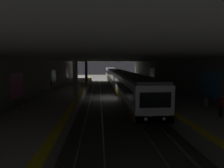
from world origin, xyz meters
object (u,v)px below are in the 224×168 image
Objects in this scene: bench_right_far at (68,79)px; suitcase_rolling at (55,88)px; bench_right_near at (22,102)px; pillar_far at (86,72)px; person_walking_mid at (221,105)px; backpack_on_floor at (168,94)px; person_waiting_near at (51,85)px; bench_left_mid at (172,88)px; trash_bin at (205,103)px; bench_right_mid at (44,91)px; pillar_near at (75,79)px; metro_train at (117,77)px.

bench_right_far is 14.66m from suitcase_rolling.
pillar_far is at bearing -10.57° from bench_right_near.
person_walking_mid is 9.83m from backpack_on_floor.
bench_left_mid is at bearing -94.88° from person_waiting_near.
person_walking_mid is at bearing 169.25° from trash_bin.
bench_right_far is at bearing 52.82° from pillar_far.
bench_right_mid is at bearing 179.47° from person_waiting_near.
pillar_far is 22.88m from bench_right_near.
person_waiting_near is (3.66, -0.03, 0.37)m from bench_right_mid.
person_walking_mid is 3.16m from trash_bin.
bench_right_far is 33.53m from person_walking_mid.
bench_left_mid is 23.99m from bench_right_far.
backpack_on_floor is (-0.73, -15.45, -0.32)m from bench_right_mid.
pillar_near is at bearing 55.06° from person_walking_mid.
bench_right_near is at bearing 75.76° from person_walking_mid.
bench_right_near is 16.36m from trash_bin.
person_waiting_near is at bearing 158.99° from suitcase_rolling.
pillar_near is 14.18m from person_walking_mid.
suitcase_rolling is 2.33× the size of backpack_on_floor.
metro_train is 34.14× the size of person_walking_mid.
bench_left_mid is 17.21m from bench_right_mid.
bench_right_mid is at bearing 180.00° from bench_right_far.
bench_right_near is 10.95m from suitcase_rolling.
bench_right_far is 1.03× the size of person_waiting_near.
bench_right_near and bench_right_mid have the same top height.
metro_train is at bearing -31.46° from bench_right_mid.
suitcase_rolling is (-11.48, 3.86, -1.96)m from pillar_far.
person_waiting_near is at bearing 34.15° from pillar_near.
bench_right_mid is at bearing 165.25° from pillar_far.
metro_train is 33.35× the size of bench_left_mid.
metro_train is 66.70× the size of trash_bin.
bench_right_mid is (6.54, 0.00, 0.00)m from bench_right_near.
backpack_on_floor is at bearing 151.13° from bench_left_mid.
person_walking_mid is at bearing -151.98° from bench_right_far.
trash_bin is at bearing 175.66° from bench_left_mid.
person_walking_mid is (-14.20, -15.72, 0.01)m from person_waiting_near.
suitcase_rolling reaches higher than bench_left_mid.
bench_right_far is (3.17, 4.18, -1.75)m from pillar_far.
pillar_far reaches higher than bench_left_mid.
backpack_on_floor is (-4.40, -15.41, -0.69)m from person_waiting_near.
bench_right_mid is at bearing 65.42° from trash_bin.
pillar_near is at bearing -169.00° from bench_right_far.
pillar_near is at bearing 161.87° from metro_train.
bench_right_mid reaches higher than trash_bin.
bench_left_mid is 19.18m from bench_right_near.
suitcase_rolling reaches higher than trash_bin.
bench_left_mid is 1.02× the size of person_walking_mid.
pillar_near is 2.68× the size of bench_right_far.
person_walking_mid reaches higher than trash_bin.
suitcase_rolling is 19.94m from trash_bin.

